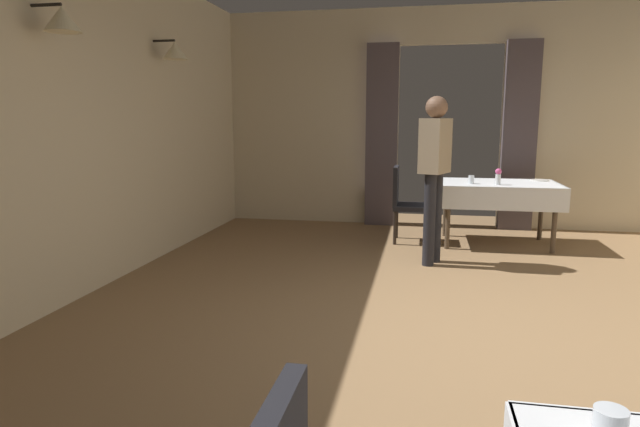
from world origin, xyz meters
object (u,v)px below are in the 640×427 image
(flower_vase_mid, at_px, (498,176))
(plate_mid_b, at_px, (540,180))
(glass_near_b, at_px, (610,426))
(person_waiter_by_doorway, at_px, (435,166))
(glass_mid_c, at_px, (471,179))
(dining_table_mid, at_px, (498,190))
(chair_mid_left, at_px, (405,200))

(flower_vase_mid, bearing_deg, plate_mid_b, 43.97)
(glass_near_b, height_order, person_waiter_by_doorway, person_waiter_by_doorway)
(plate_mid_b, relative_size, glass_mid_c, 2.22)
(dining_table_mid, height_order, plate_mid_b, plate_mid_b)
(dining_table_mid, relative_size, plate_mid_b, 6.41)
(chair_mid_left, relative_size, person_waiter_by_doorway, 0.54)
(dining_table_mid, bearing_deg, chair_mid_left, -176.43)
(chair_mid_left, relative_size, glass_mid_c, 9.45)
(dining_table_mid, height_order, glass_near_b, glass_near_b)
(flower_vase_mid, distance_m, person_waiter_by_doorway, 1.12)
(dining_table_mid, distance_m, person_waiter_by_doorway, 1.37)
(glass_near_b, xyz_separation_m, person_waiter_by_doorway, (-0.33, 4.37, 0.23))
(chair_mid_left, distance_m, plate_mid_b, 1.67)
(plate_mid_b, bearing_deg, chair_mid_left, -167.13)
(flower_vase_mid, distance_m, plate_mid_b, 0.79)
(glass_mid_c, xyz_separation_m, person_waiter_by_doorway, (-0.44, -0.88, 0.22))
(plate_mid_b, xyz_separation_m, glass_mid_c, (-0.85, -0.49, 0.04))
(glass_near_b, xyz_separation_m, plate_mid_b, (0.96, 5.74, -0.04))
(glass_mid_c, relative_size, person_waiter_by_doorway, 0.06)
(plate_mid_b, bearing_deg, person_waiter_by_doorway, -133.41)
(glass_near_b, distance_m, plate_mid_b, 5.82)
(dining_table_mid, xyz_separation_m, person_waiter_by_doorway, (-0.77, -1.07, 0.37))
(flower_vase_mid, height_order, plate_mid_b, flower_vase_mid)
(glass_near_b, distance_m, glass_mid_c, 5.25)
(glass_near_b, bearing_deg, plate_mid_b, 80.47)
(glass_mid_c, bearing_deg, chair_mid_left, 170.67)
(dining_table_mid, height_order, glass_mid_c, glass_mid_c)
(dining_table_mid, bearing_deg, plate_mid_b, 29.64)
(dining_table_mid, distance_m, plate_mid_b, 0.62)
(chair_mid_left, xyz_separation_m, glass_mid_c, (0.76, -0.12, 0.28))
(chair_mid_left, xyz_separation_m, person_waiter_by_doorway, (0.32, -1.00, 0.51))
(chair_mid_left, relative_size, plate_mid_b, 4.26)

